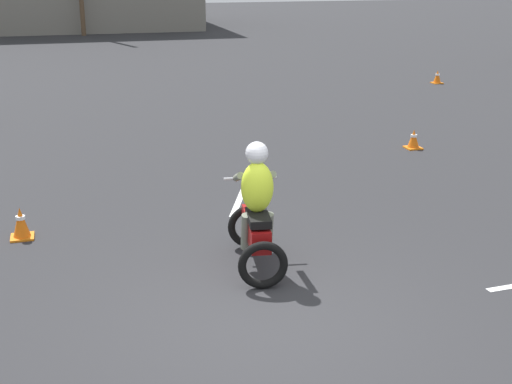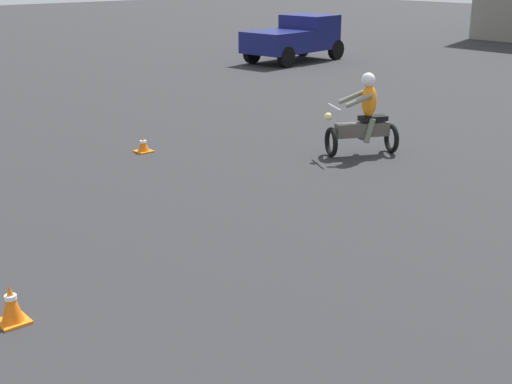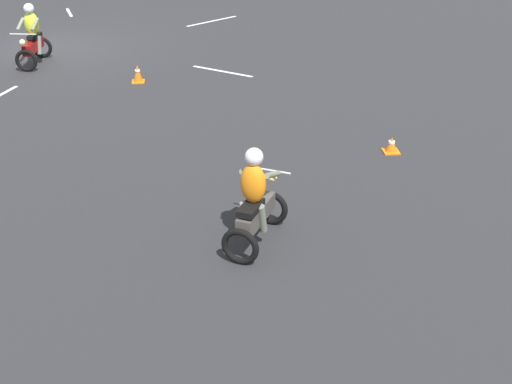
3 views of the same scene
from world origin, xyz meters
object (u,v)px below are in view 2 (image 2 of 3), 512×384
Objects in this scene: traffic_cone_near_left at (11,305)px; motorcycle_rider_background at (364,119)px; pickup_truck at (295,37)px; traffic_cone_mid_left at (143,145)px.

motorcycle_rider_background is at bearing 105.38° from traffic_cone_near_left.
pickup_truck is 13.57× the size of traffic_cone_mid_left.
motorcycle_rider_background is 5.18× the size of traffic_cone_mid_left.
traffic_cone_near_left is at bearing 131.98° from motorcycle_rider_background.
motorcycle_rider_background is 3.66× the size of traffic_cone_near_left.
traffic_cone_mid_left is (-5.33, 4.96, -0.07)m from traffic_cone_near_left.
traffic_cone_near_left is (13.45, -16.93, -0.71)m from pickup_truck.
traffic_cone_near_left is at bearing -42.98° from traffic_cone_mid_left.
pickup_truck reaches higher than traffic_cone_near_left.
pickup_truck is 14.49m from traffic_cone_mid_left.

